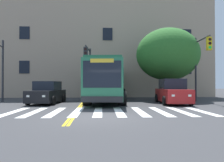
{
  "coord_description": "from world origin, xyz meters",
  "views": [
    {
      "loc": [
        0.02,
        -9.75,
        1.49
      ],
      "look_at": [
        1.25,
        7.95,
        1.75
      ],
      "focal_mm": 35.0,
      "sensor_mm": 36.0,
      "label": 1
    }
  ],
  "objects_px": {
    "car_black_near_lane": "(47,93)",
    "traffic_light_near_corner": "(201,57)",
    "car_teal_behind_bus": "(95,90)",
    "city_bus": "(108,81)",
    "car_red_far_lane": "(172,92)",
    "traffic_light_overhead": "(88,63)",
    "street_tree_curbside_large": "(168,55)"
  },
  "relations": [
    {
      "from": "car_teal_behind_bus",
      "to": "traffic_light_near_corner",
      "type": "relative_size",
      "value": 0.87
    },
    {
      "from": "car_black_near_lane",
      "to": "traffic_light_near_corner",
      "type": "xyz_separation_m",
      "value": [
        12.43,
        0.3,
        2.94
      ]
    },
    {
      "from": "city_bus",
      "to": "street_tree_curbside_large",
      "type": "height_order",
      "value": "street_tree_curbside_large"
    },
    {
      "from": "car_red_far_lane",
      "to": "traffic_light_near_corner",
      "type": "height_order",
      "value": "traffic_light_near_corner"
    },
    {
      "from": "car_teal_behind_bus",
      "to": "traffic_light_near_corner",
      "type": "bearing_deg",
      "value": -49.66
    },
    {
      "from": "traffic_light_overhead",
      "to": "street_tree_curbside_large",
      "type": "distance_m",
      "value": 7.54
    },
    {
      "from": "car_red_far_lane",
      "to": "street_tree_curbside_large",
      "type": "bearing_deg",
      "value": 76.73
    },
    {
      "from": "city_bus",
      "to": "car_black_near_lane",
      "type": "bearing_deg",
      "value": -161.92
    },
    {
      "from": "city_bus",
      "to": "car_red_far_lane",
      "type": "xyz_separation_m",
      "value": [
        4.81,
        -2.34,
        -0.93
      ]
    },
    {
      "from": "car_black_near_lane",
      "to": "traffic_light_near_corner",
      "type": "relative_size",
      "value": 0.82
    },
    {
      "from": "city_bus",
      "to": "traffic_light_near_corner",
      "type": "bearing_deg",
      "value": -9.42
    },
    {
      "from": "city_bus",
      "to": "traffic_light_near_corner",
      "type": "relative_size",
      "value": 2.09
    },
    {
      "from": "city_bus",
      "to": "car_teal_behind_bus",
      "type": "distance_m",
      "value": 9.27
    },
    {
      "from": "car_black_near_lane",
      "to": "car_red_far_lane",
      "type": "height_order",
      "value": "car_red_far_lane"
    },
    {
      "from": "car_teal_behind_bus",
      "to": "car_black_near_lane",
      "type": "bearing_deg",
      "value": -108.54
    },
    {
      "from": "car_red_far_lane",
      "to": "traffic_light_near_corner",
      "type": "xyz_separation_m",
      "value": [
        2.81,
        1.07,
        2.86
      ]
    },
    {
      "from": "city_bus",
      "to": "car_black_near_lane",
      "type": "height_order",
      "value": "city_bus"
    },
    {
      "from": "car_black_near_lane",
      "to": "city_bus",
      "type": "bearing_deg",
      "value": 18.08
    },
    {
      "from": "car_black_near_lane",
      "to": "traffic_light_overhead",
      "type": "xyz_separation_m",
      "value": [
        3.06,
        2.38,
        2.59
      ]
    },
    {
      "from": "car_red_far_lane",
      "to": "car_black_near_lane",
      "type": "bearing_deg",
      "value": 175.43
    },
    {
      "from": "car_black_near_lane",
      "to": "street_tree_curbside_large",
      "type": "relative_size",
      "value": 0.65
    },
    {
      "from": "car_red_far_lane",
      "to": "traffic_light_overhead",
      "type": "height_order",
      "value": "traffic_light_overhead"
    },
    {
      "from": "car_black_near_lane",
      "to": "car_teal_behind_bus",
      "type": "bearing_deg",
      "value": 71.46
    },
    {
      "from": "car_black_near_lane",
      "to": "traffic_light_near_corner",
      "type": "height_order",
      "value": "traffic_light_near_corner"
    },
    {
      "from": "city_bus",
      "to": "traffic_light_near_corner",
      "type": "height_order",
      "value": "traffic_light_near_corner"
    },
    {
      "from": "traffic_light_overhead",
      "to": "street_tree_curbside_large",
      "type": "bearing_deg",
      "value": 5.09
    },
    {
      "from": "car_red_far_lane",
      "to": "street_tree_curbside_large",
      "type": "height_order",
      "value": "street_tree_curbside_large"
    },
    {
      "from": "car_red_far_lane",
      "to": "street_tree_curbside_large",
      "type": "xyz_separation_m",
      "value": [
        0.9,
        3.82,
        3.45
      ]
    },
    {
      "from": "car_black_near_lane",
      "to": "car_teal_behind_bus",
      "type": "xyz_separation_m",
      "value": [
        3.59,
        10.71,
        0.02
      ]
    },
    {
      "from": "city_bus",
      "to": "car_teal_behind_bus",
      "type": "relative_size",
      "value": 2.39
    },
    {
      "from": "traffic_light_near_corner",
      "to": "street_tree_curbside_large",
      "type": "relative_size",
      "value": 0.79
    },
    {
      "from": "street_tree_curbside_large",
      "to": "traffic_light_near_corner",
      "type": "bearing_deg",
      "value": -55.14
    }
  ]
}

